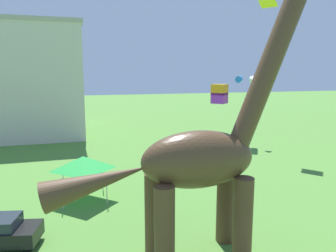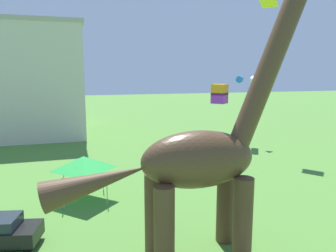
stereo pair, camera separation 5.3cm
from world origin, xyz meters
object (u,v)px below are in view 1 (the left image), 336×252
kite_trailing (242,79)px  kite_drifting (220,94)px  person_vendor_side (226,187)px  kite_mid_right (268,4)px  festival_canopy_tent (83,163)px  dinosaur_sculpture (197,159)px

kite_trailing → kite_drifting: bearing=-122.3°
person_vendor_side → kite_mid_right: kite_mid_right is taller
kite_trailing → kite_mid_right: kite_mid_right is taller
festival_canopy_tent → kite_drifting: kite_drifting is taller
dinosaur_sculpture → person_vendor_side: size_ratio=7.96×
person_vendor_side → kite_drifting: size_ratio=1.76×
kite_mid_right → kite_drifting: size_ratio=2.31×
dinosaur_sculpture → kite_trailing: size_ratio=4.44×
kite_mid_right → kite_drifting: bearing=-129.0°
kite_trailing → kite_drifting: size_ratio=3.16×
festival_canopy_tent → dinosaur_sculpture: bearing=-61.3°
kite_trailing → kite_mid_right: (0.62, -3.69, 7.86)m
person_vendor_side → kite_mid_right: (10.55, 12.03, 14.61)m
kite_trailing → kite_mid_right: bearing=-80.5°
person_vendor_side → kite_drifting: bearing=72.3°
kite_mid_right → person_vendor_side: bearing=-131.2°
dinosaur_sculpture → kite_drifting: (1.55, 1.10, 2.82)m
dinosaur_sculpture → person_vendor_side: (4.34, 5.52, -3.66)m
kite_mid_right → kite_drifting: 22.69m
festival_canopy_tent → kite_mid_right: (19.54, 9.04, 13.04)m
kite_trailing → dinosaur_sculpture: bearing=-123.9°
kite_trailing → person_vendor_side: bearing=-122.3°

